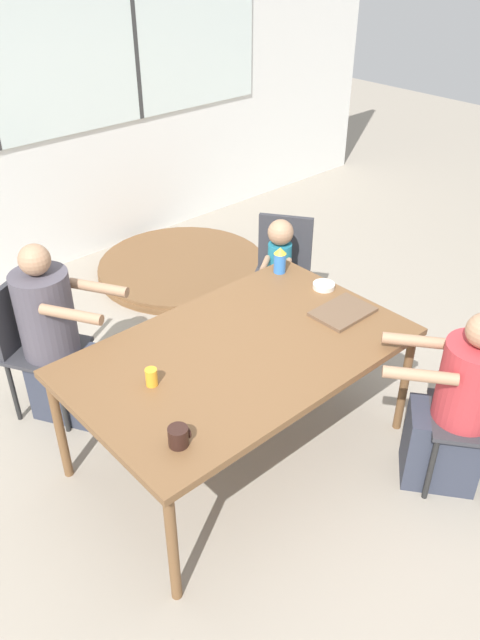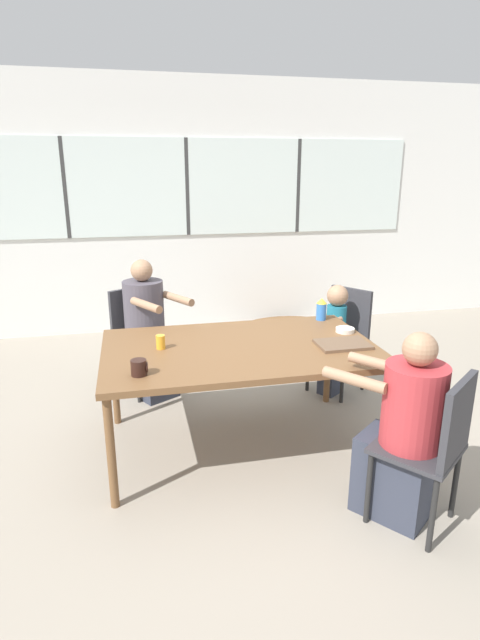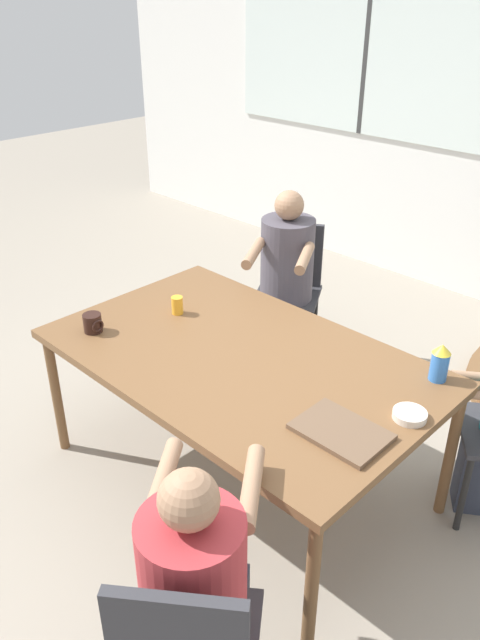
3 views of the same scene
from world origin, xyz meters
The scene contains 15 objects.
ground_plane centered at (0.00, 0.00, 0.00)m, with size 16.00×16.00×0.00m, color gray.
wall_back_with_windows centered at (0.00, 2.77, 1.42)m, with size 8.40×0.08×2.80m.
dining_table centered at (0.00, 0.00, 0.68)m, with size 1.77×1.09×0.72m.
chair_for_woman_green_shirt centered at (0.79, -1.03, 0.52)m, with size 0.56×0.56×0.87m.
chair_for_man_blue_shirt centered at (-0.65, 1.12, 0.52)m, with size 0.55×0.55×0.87m.
chair_for_toddler centered at (1.07, 0.74, 0.52)m, with size 0.56×0.56×0.87m.
person_woman_green_shirt centered at (0.69, -0.89, 0.48)m, with size 0.60×0.65×1.07m.
person_man_blue_shirt centered at (-0.57, 0.98, 0.51)m, with size 0.57×0.67×1.14m.
person_toddler centered at (0.94, 0.65, 0.47)m, with size 0.33×0.30×0.94m.
food_tray_dark centered at (0.66, -0.14, 0.73)m, with size 0.34×0.24×0.02m.
coffee_mug centered at (-0.66, -0.34, 0.77)m, with size 0.10×0.09×0.09m.
sippy_cup centered at (0.74, 0.45, 0.81)m, with size 0.08×0.08×0.17m.
juice_glass centered at (-0.51, 0.07, 0.77)m, with size 0.06×0.06×0.09m.
bowl_white_shallow centered at (0.79, 0.13, 0.74)m, with size 0.13×0.13×0.03m.
folded_table_stack centered at (1.06, 1.92, 0.04)m, with size 1.45×1.45×0.09m.
Camera 2 is at (-0.66, -3.00, 1.85)m, focal length 28.00 mm.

